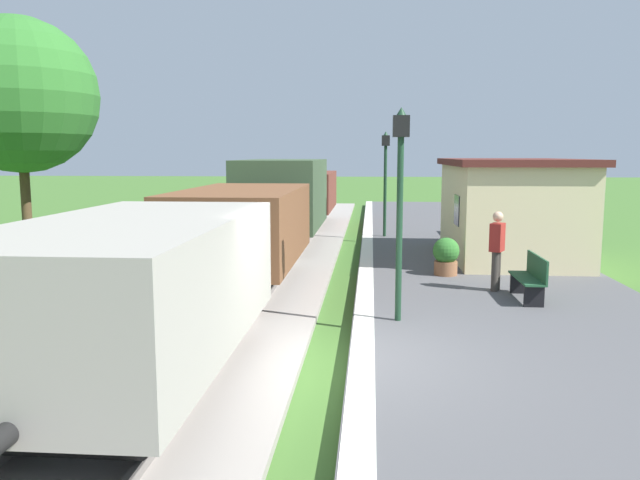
# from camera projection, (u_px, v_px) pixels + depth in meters

# --- Properties ---
(ground_plane) EXTENTS (160.00, 160.00, 0.00)m
(ground_plane) POSITION_uv_depth(u_px,v_px,m) (335.00, 371.00, 9.18)
(ground_plane) COLOR #3D6628
(platform_slab) EXTENTS (6.00, 60.00, 0.25)m
(platform_slab) POSITION_uv_depth(u_px,v_px,m) (559.00, 369.00, 8.91)
(platform_slab) COLOR #4C4C4F
(platform_slab) RESTS_ON ground
(platform_edge_stripe) EXTENTS (0.36, 60.00, 0.01)m
(platform_edge_stripe) POSITION_uv_depth(u_px,v_px,m) (362.00, 355.00, 9.12)
(platform_edge_stripe) COLOR silver
(platform_edge_stripe) RESTS_ON platform_slab
(track_ballast) EXTENTS (3.80, 60.00, 0.12)m
(track_ballast) POSITION_uv_depth(u_px,v_px,m) (175.00, 363.00, 9.37)
(track_ballast) COLOR gray
(track_ballast) RESTS_ON ground
(rail_near) EXTENTS (0.07, 60.00, 0.14)m
(rail_near) POSITION_uv_depth(u_px,v_px,m) (222.00, 356.00, 9.29)
(rail_near) COLOR slate
(rail_near) RESTS_ON track_ballast
(rail_far) EXTENTS (0.07, 60.00, 0.14)m
(rail_far) POSITION_uv_depth(u_px,v_px,m) (128.00, 354.00, 9.41)
(rail_far) COLOR slate
(rail_far) RESTS_ON track_ballast
(freight_train) EXTENTS (2.50, 26.00, 2.72)m
(freight_train) POSITION_uv_depth(u_px,v_px,m) (268.00, 214.00, 17.72)
(freight_train) COLOR gray
(freight_train) RESTS_ON rail_near
(station_hut) EXTENTS (3.50, 5.80, 2.78)m
(station_hut) POSITION_uv_depth(u_px,v_px,m) (509.00, 208.00, 17.66)
(station_hut) COLOR beige
(station_hut) RESTS_ON platform_slab
(bench_near_hut) EXTENTS (0.42, 1.50, 0.91)m
(bench_near_hut) POSITION_uv_depth(u_px,v_px,m) (531.00, 277.00, 12.54)
(bench_near_hut) COLOR #1E4C2D
(bench_near_hut) RESTS_ON platform_slab
(bench_down_platform) EXTENTS (0.42, 1.50, 0.91)m
(bench_down_platform) POSITION_uv_depth(u_px,v_px,m) (459.00, 222.00, 22.75)
(bench_down_platform) COLOR #1E4C2D
(bench_down_platform) RESTS_ON platform_slab
(person_waiting) EXTENTS (0.39, 0.45, 1.71)m
(person_waiting) POSITION_uv_depth(u_px,v_px,m) (497.00, 248.00, 13.34)
(person_waiting) COLOR #38332D
(person_waiting) RESTS_ON platform_slab
(potted_planter) EXTENTS (0.64, 0.64, 0.92)m
(potted_planter) POSITION_uv_depth(u_px,v_px,m) (446.00, 256.00, 15.15)
(potted_planter) COLOR brown
(potted_planter) RESTS_ON platform_slab
(lamp_post_near) EXTENTS (0.28, 0.28, 3.70)m
(lamp_post_near) POSITION_uv_depth(u_px,v_px,m) (400.00, 175.00, 10.72)
(lamp_post_near) COLOR #193823
(lamp_post_near) RESTS_ON platform_slab
(lamp_post_far) EXTENTS (0.28, 0.28, 3.70)m
(lamp_post_far) POSITION_uv_depth(u_px,v_px,m) (385.00, 164.00, 22.04)
(lamp_post_far) COLOR #193823
(lamp_post_far) RESTS_ON platform_slab
(tree_trackside_far) EXTENTS (4.43, 4.43, 7.04)m
(tree_trackside_far) POSITION_uv_depth(u_px,v_px,m) (19.00, 96.00, 17.90)
(tree_trackside_far) COLOR #4C3823
(tree_trackside_far) RESTS_ON ground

